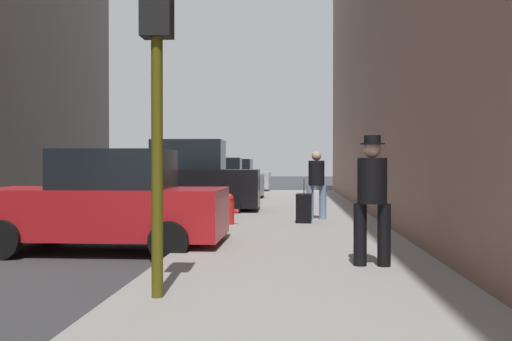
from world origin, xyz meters
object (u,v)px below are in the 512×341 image
Objects in this scene: pedestrian_with_fedora at (372,194)px; rolling_suitcase at (304,208)px; parked_gray_coupe at (215,180)px; parked_silver_sedan at (230,177)px; fire_hydrant at (229,209)px; parked_black_suv at (184,181)px; pedestrian_in_jeans at (316,181)px; traffic_light at (157,47)px; parked_red_hatchback at (106,203)px.

pedestrian_with_fedora is 5.83m from rolling_suitcase.
parked_gray_coupe is 1.00× the size of parked_silver_sedan.
pedestrian_with_fedora reaches higher than fire_hydrant.
parked_black_suv is 12.73m from parked_silver_sedan.
parked_black_suv is 6.72m from parked_gray_coupe.
pedestrian_in_jeans is at bearing 94.27° from pedestrian_with_fedora.
traffic_light is at bearing -80.45° from parked_black_suv.
traffic_light is (1.85, -11.02, 1.73)m from parked_black_suv.
parked_red_hatchback is 0.99× the size of parked_silver_sedan.
pedestrian_in_jeans is (3.85, 4.57, 0.26)m from parked_red_hatchback.
traffic_light is (1.85, -23.74, 1.91)m from parked_silver_sedan.
fire_hydrant is at bearing -146.66° from pedestrian_in_jeans.
rolling_suitcase is at bearing 98.07° from pedestrian_with_fedora.
parked_gray_coupe is (0.00, 6.72, -0.18)m from parked_black_suv.
parked_silver_sedan is (-0.00, 19.81, 0.00)m from parked_red_hatchback.
parked_silver_sedan is at bearing 90.00° from parked_red_hatchback.
parked_black_suv is 1.09× the size of parked_gray_coupe.
fire_hydrant is at bearing 90.40° from traffic_light.
fire_hydrant is 0.20× the size of traffic_light.
pedestrian_in_jeans is at bearing -75.82° from parked_silver_sedan.
pedestrian_in_jeans is 0.96× the size of pedestrian_with_fedora.
rolling_suitcase is (3.52, -10.02, -0.36)m from parked_gray_coupe.
parked_gray_coupe is 1.18× the size of traffic_light.
pedestrian_with_fedora is at bearing -78.73° from parked_silver_sedan.
pedestrian_with_fedora reaches higher than parked_silver_sedan.
parked_black_suv is at bearing 136.87° from rolling_suitcase.
traffic_light reaches higher than parked_red_hatchback.
parked_red_hatchback is 5.98× the size of fire_hydrant.
rolling_suitcase is at bearing 47.04° from parked_red_hatchback.
parked_red_hatchback is at bearing -90.00° from parked_black_suv.
fire_hydrant is at bearing -83.79° from parked_silver_sedan.
parked_black_suv is at bearing 115.63° from pedestrian_with_fedora.
fire_hydrant is 0.40× the size of pedestrian_with_fedora.
parked_red_hatchback is at bearing 115.24° from traffic_light.
parked_gray_coupe is 10.01m from pedestrian_in_jeans.
parked_silver_sedan is 6.03× the size of fire_hydrant.
pedestrian_with_fedora is at bearing -64.37° from parked_black_suv.
parked_black_suv is at bearing 90.00° from parked_red_hatchback.
traffic_light is 3.46× the size of rolling_suitcase.
pedestrian_with_fedora is at bearing -24.26° from parked_red_hatchback.
pedestrian_in_jeans is (3.85, -9.23, 0.26)m from parked_gray_coupe.
traffic_light reaches higher than pedestrian_with_fedora.
parked_red_hatchback is 1.17× the size of traffic_light.
parked_black_suv is at bearing -90.00° from parked_silver_sedan.
fire_hydrant is 1.81m from rolling_suitcase.
traffic_light is 8.21m from rolling_suitcase.
parked_gray_coupe is at bearing 95.97° from traffic_light.
fire_hydrant is at bearing -64.95° from parked_black_suv.
parked_silver_sedan is 4.08× the size of rolling_suitcase.
pedestrian_with_fedora is at bearing -81.93° from rolling_suitcase.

